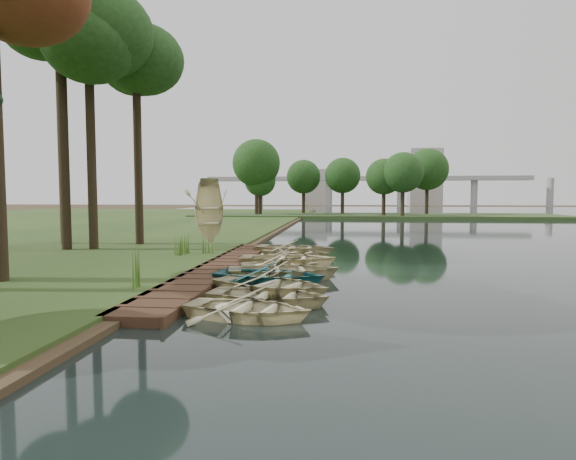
# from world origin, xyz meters

# --- Properties ---
(ground) EXTENTS (300.00, 300.00, 0.00)m
(ground) POSITION_xyz_m (0.00, 0.00, 0.00)
(ground) COLOR #3D2F1D
(boardwalk) EXTENTS (1.60, 16.00, 0.30)m
(boardwalk) POSITION_xyz_m (-1.60, 0.00, 0.15)
(boardwalk) COLOR #392316
(boardwalk) RESTS_ON ground
(peninsula) EXTENTS (50.00, 14.00, 0.45)m
(peninsula) POSITION_xyz_m (8.00, 50.00, 0.23)
(peninsula) COLOR #2E441E
(peninsula) RESTS_ON ground
(far_trees) EXTENTS (45.60, 5.60, 8.80)m
(far_trees) POSITION_xyz_m (4.67, 50.00, 6.43)
(far_trees) COLOR black
(far_trees) RESTS_ON peninsula
(bridge) EXTENTS (95.90, 4.00, 8.60)m
(bridge) POSITION_xyz_m (12.31, 120.00, 7.08)
(bridge) COLOR #A5A5A0
(bridge) RESTS_ON ground
(building_a) EXTENTS (10.00, 8.00, 18.00)m
(building_a) POSITION_xyz_m (30.00, 140.00, 9.00)
(building_a) COLOR #A5A5A0
(building_a) RESTS_ON ground
(building_b) EXTENTS (8.00, 8.00, 12.00)m
(building_b) POSITION_xyz_m (-5.00, 145.00, 6.00)
(building_b) COLOR #A5A5A0
(building_b) RESTS_ON ground
(rowboat_0) EXTENTS (3.47, 2.78, 0.64)m
(rowboat_0) POSITION_xyz_m (0.84, -6.91, 0.37)
(rowboat_0) COLOR beige
(rowboat_0) RESTS_ON water
(rowboat_1) EXTENTS (3.62, 2.84, 0.68)m
(rowboat_1) POSITION_xyz_m (1.13, -5.52, 0.39)
(rowboat_1) COLOR beige
(rowboat_1) RESTS_ON water
(rowboat_2) EXTENTS (4.44, 3.91, 0.76)m
(rowboat_2) POSITION_xyz_m (1.02, -4.17, 0.43)
(rowboat_2) COLOR beige
(rowboat_2) RESTS_ON water
(rowboat_3) EXTENTS (4.02, 3.13, 0.76)m
(rowboat_3) POSITION_xyz_m (0.72, -2.55, 0.43)
(rowboat_3) COLOR teal
(rowboat_3) RESTS_ON water
(rowboat_4) EXTENTS (4.35, 3.45, 0.81)m
(rowboat_4) POSITION_xyz_m (1.09, -1.56, 0.45)
(rowboat_4) COLOR beige
(rowboat_4) RESTS_ON water
(rowboat_5) EXTENTS (3.50, 2.86, 0.63)m
(rowboat_5) POSITION_xyz_m (0.72, 0.35, 0.37)
(rowboat_5) COLOR beige
(rowboat_5) RESTS_ON water
(rowboat_6) EXTENTS (4.05, 2.96, 0.82)m
(rowboat_6) POSITION_xyz_m (0.89, 1.48, 0.46)
(rowboat_6) COLOR beige
(rowboat_6) RESTS_ON water
(rowboat_7) EXTENTS (3.51, 2.96, 0.62)m
(rowboat_7) POSITION_xyz_m (0.74, 2.65, 0.36)
(rowboat_7) COLOR beige
(rowboat_7) RESTS_ON water
(rowboat_8) EXTENTS (3.87, 3.31, 0.68)m
(rowboat_8) POSITION_xyz_m (1.00, 4.28, 0.39)
(rowboat_8) COLOR beige
(rowboat_8) RESTS_ON water
(rowboat_9) EXTENTS (4.32, 3.36, 0.82)m
(rowboat_9) POSITION_xyz_m (0.81, 5.57, 0.46)
(rowboat_9) COLOR beige
(rowboat_9) RESTS_ON water
(stored_rowboat) EXTENTS (4.35, 4.35, 0.74)m
(stored_rowboat) POSITION_xyz_m (-3.85, 6.67, 0.67)
(stored_rowboat) COLOR beige
(stored_rowboat) RESTS_ON bank
(tree_3) EXTENTS (4.46, 4.46, 13.75)m
(tree_3) POSITION_xyz_m (-10.57, 4.64, 11.95)
(tree_3) COLOR black
(tree_3) RESTS_ON bank
(tree_4) EXTENTS (4.82, 4.82, 12.21)m
(tree_4) POSITION_xyz_m (-9.36, 5.04, 10.36)
(tree_4) COLOR black
(tree_4) RESTS_ON bank
(tree_6) EXTENTS (4.40, 4.40, 12.11)m
(tree_6) POSITION_xyz_m (-8.05, 7.61, 10.41)
(tree_6) COLOR black
(tree_6) RESTS_ON bank
(reeds_0) EXTENTS (0.60, 0.60, 1.10)m
(reeds_0) POSITION_xyz_m (-3.02, -4.71, 0.85)
(reeds_0) COLOR #3F661E
(reeds_0) RESTS_ON bank
(reeds_1) EXTENTS (0.60, 0.60, 0.93)m
(reeds_1) POSITION_xyz_m (-4.17, 2.98, 0.76)
(reeds_1) COLOR #3F661E
(reeds_1) RESTS_ON bank
(reeds_2) EXTENTS (0.60, 0.60, 0.96)m
(reeds_2) POSITION_xyz_m (-4.18, 3.71, 0.78)
(reeds_2) COLOR #3F661E
(reeds_2) RESTS_ON bank
(reeds_3) EXTENTS (0.60, 0.60, 0.86)m
(reeds_3) POSITION_xyz_m (-3.11, 3.82, 0.73)
(reeds_3) COLOR #3F661E
(reeds_3) RESTS_ON bank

